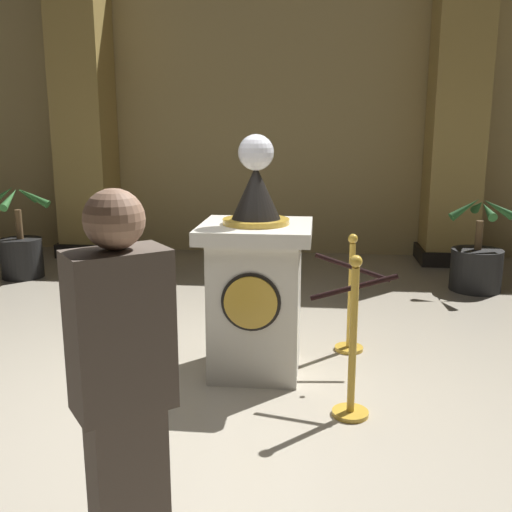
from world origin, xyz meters
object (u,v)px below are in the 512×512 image
object	(u,v)px
pedestal_clock	(256,282)
stanchion_near	(352,361)
potted_palm_right	(477,264)
stanchion_far	(350,311)
bystander_guest	(123,393)
potted_palm_left	(21,250)

from	to	relation	value
pedestal_clock	stanchion_near	size ratio (longest dim) A/B	1.67
stanchion_near	potted_palm_right	world-z (taller)	potted_palm_right
pedestal_clock	potted_palm_right	size ratio (longest dim) A/B	1.63
pedestal_clock	stanchion_far	bearing A→B (deg)	33.94
pedestal_clock	stanchion_far	distance (m)	0.96
stanchion_far	bystander_guest	xyz separation A→B (m)	(-1.00, -2.73, 0.52)
stanchion_far	potted_palm_right	world-z (taller)	potted_palm_right
stanchion_far	potted_palm_left	distance (m)	4.45
stanchion_near	potted_palm_left	size ratio (longest dim) A/B	0.91
pedestal_clock	potted_palm_right	bearing A→B (deg)	48.01
pedestal_clock	bystander_guest	size ratio (longest dim) A/B	1.10
stanchion_far	bystander_guest	distance (m)	2.96
stanchion_near	bystander_guest	bearing A→B (deg)	-121.02
bystander_guest	stanchion_far	bearing A→B (deg)	69.95
pedestal_clock	potted_palm_left	world-z (taller)	pedestal_clock
stanchion_far	potted_palm_left	size ratio (longest dim) A/B	0.85
stanchion_far	bystander_guest	size ratio (longest dim) A/B	0.61
potted_palm_right	bystander_guest	world-z (taller)	bystander_guest
pedestal_clock	stanchion_near	xyz separation A→B (m)	(0.69, -0.65, -0.33)
potted_palm_left	bystander_guest	bearing A→B (deg)	-58.14
potted_palm_left	bystander_guest	xyz separation A→B (m)	(2.96, -4.76, 0.53)
stanchion_far	potted_palm_right	xyz separation A→B (m)	(1.54, 2.03, -0.04)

